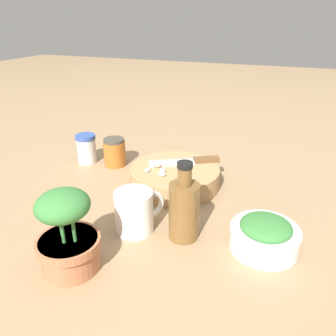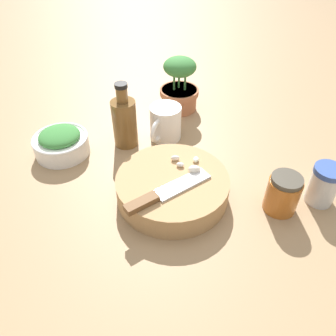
{
  "view_description": "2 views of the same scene",
  "coord_description": "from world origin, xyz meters",
  "px_view_note": "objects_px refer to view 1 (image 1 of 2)",
  "views": [
    {
      "loc": [
        -0.26,
        0.68,
        0.42
      ],
      "look_at": [
        0.0,
        -0.01,
        0.07
      ],
      "focal_mm": 35.0,
      "sensor_mm": 36.0,
      "label": 1
    },
    {
      "loc": [
        -0.07,
        -0.55,
        0.51
      ],
      "look_at": [
        -0.01,
        -0.03,
        0.06
      ],
      "focal_mm": 35.0,
      "sensor_mm": 36.0,
      "label": 2
    }
  ],
  "objects_px": {
    "spice_jar": "(87,148)",
    "oil_bottle": "(184,209)",
    "herb_bowl": "(265,235)",
    "coffee_mug": "(135,211)",
    "honey_jar": "(115,152)",
    "cutting_board": "(174,177)",
    "chef_knife": "(189,161)",
    "garlic_cloves": "(157,167)",
    "potted_herb": "(68,236)"
  },
  "relations": [
    {
      "from": "garlic_cloves",
      "to": "spice_jar",
      "type": "xyz_separation_m",
      "value": [
        0.27,
        -0.08,
        -0.01
      ]
    },
    {
      "from": "herb_bowl",
      "to": "spice_jar",
      "type": "height_order",
      "value": "spice_jar"
    },
    {
      "from": "spice_jar",
      "to": "honey_jar",
      "type": "xyz_separation_m",
      "value": [
        -0.09,
        -0.01,
        -0.0
      ]
    },
    {
      "from": "cutting_board",
      "to": "oil_bottle",
      "type": "distance_m",
      "value": 0.23
    },
    {
      "from": "spice_jar",
      "to": "potted_herb",
      "type": "xyz_separation_m",
      "value": [
        -0.24,
        0.41,
        0.02
      ]
    },
    {
      "from": "honey_jar",
      "to": "cutting_board",
      "type": "bearing_deg",
      "value": 164.0
    },
    {
      "from": "herb_bowl",
      "to": "potted_herb",
      "type": "bearing_deg",
      "value": 29.5
    },
    {
      "from": "cutting_board",
      "to": "chef_knife",
      "type": "height_order",
      "value": "chef_knife"
    },
    {
      "from": "garlic_cloves",
      "to": "herb_bowl",
      "type": "height_order",
      "value": "garlic_cloves"
    },
    {
      "from": "spice_jar",
      "to": "honey_jar",
      "type": "height_order",
      "value": "spice_jar"
    },
    {
      "from": "herb_bowl",
      "to": "honey_jar",
      "type": "bearing_deg",
      "value": -27.48
    },
    {
      "from": "garlic_cloves",
      "to": "honey_jar",
      "type": "bearing_deg",
      "value": -26.87
    },
    {
      "from": "herb_bowl",
      "to": "honey_jar",
      "type": "relative_size",
      "value": 1.61
    },
    {
      "from": "coffee_mug",
      "to": "oil_bottle",
      "type": "height_order",
      "value": "oil_bottle"
    },
    {
      "from": "chef_knife",
      "to": "spice_jar",
      "type": "bearing_deg",
      "value": 60.96
    },
    {
      "from": "garlic_cloves",
      "to": "oil_bottle",
      "type": "xyz_separation_m",
      "value": [
        -0.13,
        0.18,
        0.01
      ]
    },
    {
      "from": "honey_jar",
      "to": "oil_bottle",
      "type": "bearing_deg",
      "value": 139.41
    },
    {
      "from": "herb_bowl",
      "to": "coffee_mug",
      "type": "relative_size",
      "value": 1.29
    },
    {
      "from": "chef_knife",
      "to": "oil_bottle",
      "type": "distance_m",
      "value": 0.26
    },
    {
      "from": "chef_knife",
      "to": "coffee_mug",
      "type": "relative_size",
      "value": 1.73
    },
    {
      "from": "spice_jar",
      "to": "coffee_mug",
      "type": "bearing_deg",
      "value": 138.31
    },
    {
      "from": "herb_bowl",
      "to": "oil_bottle",
      "type": "height_order",
      "value": "oil_bottle"
    },
    {
      "from": "oil_bottle",
      "to": "cutting_board",
      "type": "bearing_deg",
      "value": -64.65
    },
    {
      "from": "spice_jar",
      "to": "honey_jar",
      "type": "relative_size",
      "value": 1.05
    },
    {
      "from": "cutting_board",
      "to": "garlic_cloves",
      "type": "distance_m",
      "value": 0.06
    },
    {
      "from": "potted_herb",
      "to": "garlic_cloves",
      "type": "bearing_deg",
      "value": -94.65
    },
    {
      "from": "spice_jar",
      "to": "garlic_cloves",
      "type": "bearing_deg",
      "value": 163.88
    },
    {
      "from": "honey_jar",
      "to": "oil_bottle",
      "type": "xyz_separation_m",
      "value": [
        -0.31,
        0.27,
        0.03
      ]
    },
    {
      "from": "spice_jar",
      "to": "coffee_mug",
      "type": "xyz_separation_m",
      "value": [
        -0.3,
        0.27,
        0.0
      ]
    },
    {
      "from": "spice_jar",
      "to": "coffee_mug",
      "type": "relative_size",
      "value": 0.84
    },
    {
      "from": "oil_bottle",
      "to": "potted_herb",
      "type": "distance_m",
      "value": 0.23
    },
    {
      "from": "cutting_board",
      "to": "spice_jar",
      "type": "relative_size",
      "value": 2.68
    },
    {
      "from": "coffee_mug",
      "to": "potted_herb",
      "type": "xyz_separation_m",
      "value": [
        0.06,
        0.15,
        0.02
      ]
    },
    {
      "from": "honey_jar",
      "to": "coffee_mug",
      "type": "bearing_deg",
      "value": 126.67
    },
    {
      "from": "chef_knife",
      "to": "potted_herb",
      "type": "bearing_deg",
      "value": 139.1
    },
    {
      "from": "oil_bottle",
      "to": "chef_knife",
      "type": "bearing_deg",
      "value": -74.33
    },
    {
      "from": "herb_bowl",
      "to": "oil_bottle",
      "type": "relative_size",
      "value": 0.81
    },
    {
      "from": "cutting_board",
      "to": "oil_bottle",
      "type": "relative_size",
      "value": 1.41
    },
    {
      "from": "coffee_mug",
      "to": "oil_bottle",
      "type": "xyz_separation_m",
      "value": [
        -0.1,
        -0.01,
        0.02
      ]
    },
    {
      "from": "oil_bottle",
      "to": "coffee_mug",
      "type": "bearing_deg",
      "value": 6.99
    },
    {
      "from": "cutting_board",
      "to": "garlic_cloves",
      "type": "xyz_separation_m",
      "value": [
        0.04,
        0.03,
        0.03
      ]
    },
    {
      "from": "spice_jar",
      "to": "oil_bottle",
      "type": "bearing_deg",
      "value": 147.73
    },
    {
      "from": "chef_knife",
      "to": "herb_bowl",
      "type": "relative_size",
      "value": 1.34
    },
    {
      "from": "cutting_board",
      "to": "potted_herb",
      "type": "xyz_separation_m",
      "value": [
        0.06,
        0.36,
        0.04
      ]
    },
    {
      "from": "cutting_board",
      "to": "coffee_mug",
      "type": "relative_size",
      "value": 2.25
    },
    {
      "from": "honey_jar",
      "to": "garlic_cloves",
      "type": "bearing_deg",
      "value": 153.13
    },
    {
      "from": "cutting_board",
      "to": "spice_jar",
      "type": "xyz_separation_m",
      "value": [
        0.3,
        -0.05,
        0.02
      ]
    },
    {
      "from": "herb_bowl",
      "to": "honey_jar",
      "type": "xyz_separation_m",
      "value": [
        0.47,
        -0.24,
        0.01
      ]
    },
    {
      "from": "cutting_board",
      "to": "herb_bowl",
      "type": "relative_size",
      "value": 1.75
    },
    {
      "from": "chef_knife",
      "to": "honey_jar",
      "type": "height_order",
      "value": "honey_jar"
    }
  ]
}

